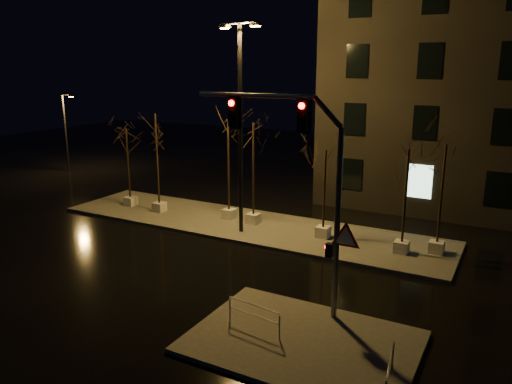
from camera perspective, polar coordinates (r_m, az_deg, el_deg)
The scene contains 15 objects.
ground at distance 22.76m, azimuth -8.78°, elevation -8.04°, with size 90.00×90.00×0.00m, color black.
median at distance 27.43m, azimuth -1.20°, elevation -3.78°, with size 22.00×5.00×0.15m, color #4F4D46.
sidewalk_corner at distance 16.57m, azimuth 5.33°, elevation -16.67°, with size 7.00×5.00×0.15m, color #4F4D46.
tree_0 at distance 31.13m, azimuth -14.54°, elevation 5.14°, with size 1.80×1.80×4.91m.
tree_1 at distance 29.28m, azimuth -11.36°, elevation 6.31°, with size 1.80×1.80×5.95m.
tree_2 at distance 27.40m, azimuth -3.20°, elevation 5.60°, with size 1.80×1.80×5.67m.
tree_3 at distance 26.46m, azimuth -0.31°, elevation 5.34°, with size 1.80×1.80×5.69m.
tree_4 at distance 24.62m, azimuth 7.91°, elevation 2.53°, with size 1.80×1.80×4.58m.
tree_5 at distance 23.21m, azimuth 16.89°, elevation 2.14°, with size 1.80×1.80×5.00m.
tree_6 at distance 23.67m, azimuth 20.67°, elevation 2.44°, with size 1.80×1.80×5.20m.
traffic_signal_mast at distance 16.66m, azimuth 5.51°, elevation 2.12°, with size 6.16×0.28×7.52m.
streetlight_main at distance 24.94m, azimuth -1.82°, elevation 8.72°, with size 2.58×0.96×10.42m.
streetlight_far at distance 44.09m, azimuth -20.88°, elevation 6.71°, with size 1.24×0.27×6.33m.
guard_rail_a at distance 16.74m, azimuth -0.25°, elevation -13.68°, with size 2.05×0.33×0.89m.
guard_rail_b at distance 14.55m, azimuth 15.03°, elevation -18.94°, with size 0.29×1.86×0.89m.
Camera 1 is at (12.96, -16.63, 8.58)m, focal length 35.00 mm.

